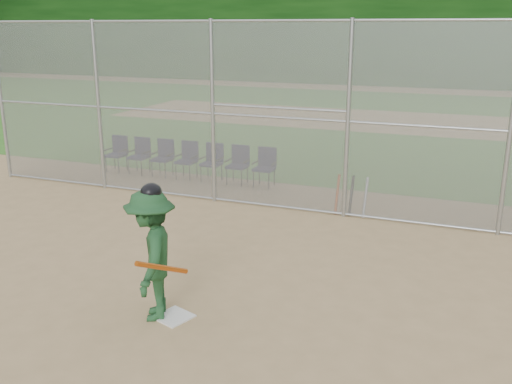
% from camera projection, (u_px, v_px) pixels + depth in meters
% --- Properties ---
extents(ground, '(100.00, 100.00, 0.00)m').
position_uv_depth(ground, '(190.00, 315.00, 7.86)').
color(ground, tan).
rests_on(ground, ground).
extents(grass_strip, '(100.00, 100.00, 0.00)m').
position_uv_depth(grass_strip, '(391.00, 121.00, 23.95)').
color(grass_strip, '#2F691F').
rests_on(grass_strip, ground).
extents(dirt_patch_far, '(24.00, 24.00, 0.00)m').
position_uv_depth(dirt_patch_far, '(391.00, 121.00, 23.95)').
color(dirt_patch_far, tan).
rests_on(dirt_patch_far, ground).
extents(backstop_fence, '(16.09, 0.09, 4.00)m').
position_uv_depth(backstop_fence, '(300.00, 115.00, 11.75)').
color(backstop_fence, gray).
rests_on(backstop_fence, ground).
extents(home_plate, '(0.56, 0.56, 0.02)m').
position_uv_depth(home_plate, '(174.00, 317.00, 7.81)').
color(home_plate, silver).
rests_on(home_plate, ground).
extents(batter_at_plate, '(1.11, 1.46, 1.90)m').
position_uv_depth(batter_at_plate, '(152.00, 254.00, 7.60)').
color(batter_at_plate, '#1C4725').
rests_on(batter_at_plate, ground).
extents(spare_bats, '(0.66, 0.37, 0.83)m').
position_uv_depth(spare_bats, '(351.00, 196.00, 11.99)').
color(spare_bats, '#D84C14').
rests_on(spare_bats, ground).
extents(chair_0, '(0.54, 0.52, 0.96)m').
position_uv_depth(chair_0, '(116.00, 154.00, 15.58)').
color(chair_0, '#0E0F34').
rests_on(chair_0, ground).
extents(chair_1, '(0.54, 0.52, 0.96)m').
position_uv_depth(chair_1, '(139.00, 156.00, 15.32)').
color(chair_1, '#0E0F34').
rests_on(chair_1, ground).
extents(chair_2, '(0.54, 0.52, 0.96)m').
position_uv_depth(chair_2, '(162.00, 158.00, 15.07)').
color(chair_2, '#0E0F34').
rests_on(chair_2, ground).
extents(chair_3, '(0.54, 0.52, 0.96)m').
position_uv_depth(chair_3, '(186.00, 161.00, 14.82)').
color(chair_3, '#0E0F34').
rests_on(chair_3, ground).
extents(chair_4, '(0.54, 0.52, 0.96)m').
position_uv_depth(chair_4, '(211.00, 163.00, 14.56)').
color(chair_4, '#0E0F34').
rests_on(chair_4, ground).
extents(chair_5, '(0.54, 0.52, 0.96)m').
position_uv_depth(chair_5, '(237.00, 165.00, 14.31)').
color(chair_5, '#0E0F34').
rests_on(chair_5, ground).
extents(chair_6, '(0.54, 0.52, 0.96)m').
position_uv_depth(chair_6, '(264.00, 168.00, 14.05)').
color(chair_6, '#0E0F34').
rests_on(chair_6, ground).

